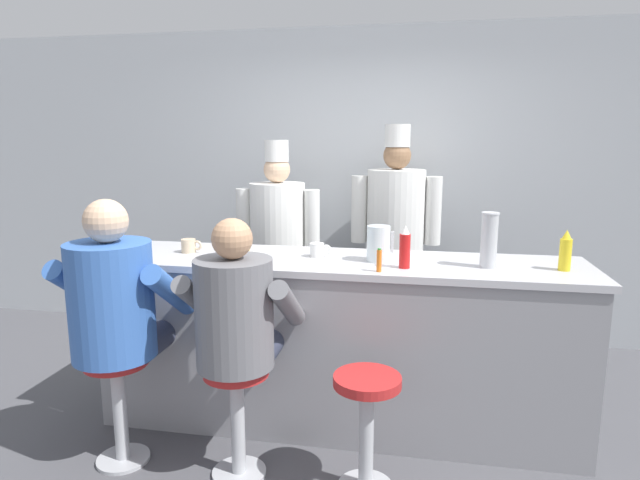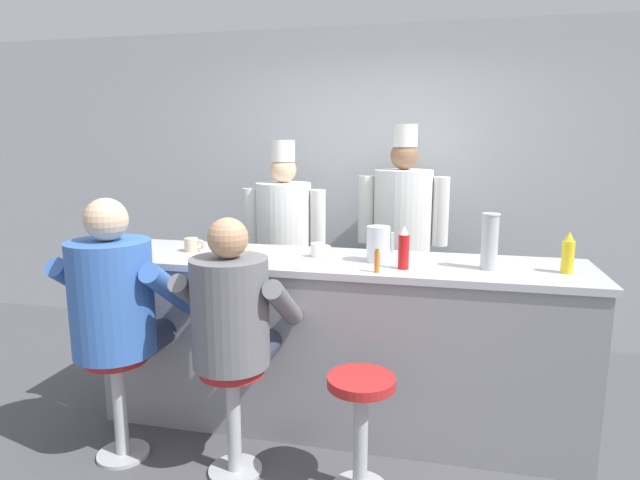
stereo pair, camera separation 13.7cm
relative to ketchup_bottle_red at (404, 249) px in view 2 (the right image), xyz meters
The scene contains 17 objects.
ground_plane 1.24m from the ketchup_bottle_red, 153.48° to the right, with size 20.00×20.00×0.00m, color #4C4C51.
wall_back 1.84m from the ketchup_bottle_red, 102.42° to the left, with size 10.00×0.06×2.70m.
diner_counter 0.76m from the ketchup_bottle_red, 159.04° to the left, with size 2.91×0.69×1.05m.
ketchup_bottle_red is the anchor object (origin of this frame).
mustard_bottle_yellow 0.87m from the ketchup_bottle_red, ahead, with size 0.06×0.06×0.23m.
hot_sauce_bottle_orange 0.18m from the ketchup_bottle_red, 139.51° to the right, with size 0.03×0.03×0.13m.
water_pitcher_clear 0.21m from the ketchup_bottle_red, 138.11° to the left, with size 0.16×0.14×0.21m.
breakfast_plate 1.02m from the ketchup_bottle_red, behind, with size 0.24×0.24×0.05m.
cereal_bowl 1.67m from the ketchup_bottle_red, behind, with size 0.15×0.15×0.05m.
coffee_mug_tan 1.37m from the ketchup_bottle_red, behind, with size 0.14×0.09×0.09m.
coffee_mug_white 0.57m from the ketchup_bottle_red, 160.05° to the left, with size 0.13×0.09×0.09m.
cup_stack_steel 0.47m from the ketchup_bottle_red, 11.99° to the left, with size 0.10×0.10×0.31m.
diner_seated_blue 1.59m from the ketchup_bottle_red, 162.70° to the right, with size 0.66×0.65×1.46m.
diner_seated_grey 1.00m from the ketchup_bottle_red, 150.25° to the right, with size 0.60×0.59×1.38m.
empty_stool_round 0.91m from the ketchup_bottle_red, 106.57° to the right, with size 0.34×0.34×0.62m.
cook_in_whites_near 1.56m from the ketchup_bottle_red, 132.27° to the left, with size 0.68×0.44×1.75m.
cook_in_whites_far 1.44m from the ketchup_bottle_red, 94.70° to the left, with size 0.73×0.47×1.87m.
Camera 2 is at (0.60, -2.72, 1.75)m, focal length 30.00 mm.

